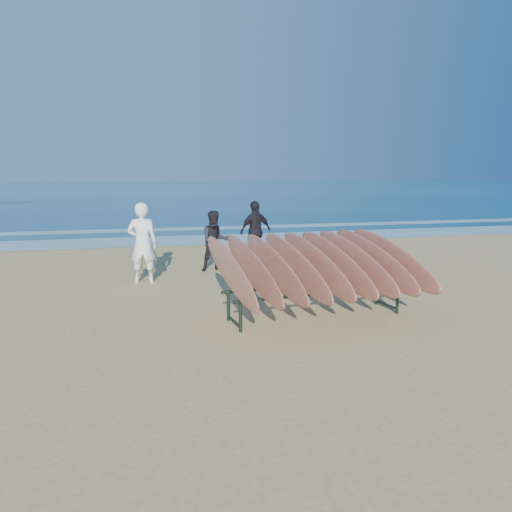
# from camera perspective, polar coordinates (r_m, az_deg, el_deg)

# --- Properties ---
(ground) EXTENTS (120.00, 120.00, 0.00)m
(ground) POSITION_cam_1_polar(r_m,az_deg,el_deg) (8.78, 1.26, -6.99)
(ground) COLOR tan
(ground) RESTS_ON ground
(ocean) EXTENTS (160.00, 160.00, 0.00)m
(ocean) POSITION_cam_1_polar(r_m,az_deg,el_deg) (63.20, -11.96, 7.33)
(ocean) COLOR navy
(ocean) RESTS_ON ground
(foam_near) EXTENTS (160.00, 160.00, 0.00)m
(foam_near) POSITION_cam_1_polar(r_m,az_deg,el_deg) (18.42, -6.88, 1.86)
(foam_near) COLOR white
(foam_near) RESTS_ON ground
(foam_far) EXTENTS (160.00, 160.00, 0.00)m
(foam_far) POSITION_cam_1_polar(r_m,az_deg,el_deg) (21.87, -8.01, 3.09)
(foam_far) COLOR white
(foam_far) RESTS_ON ground
(surfboard_rack) EXTENTS (3.47, 3.16, 1.54)m
(surfboard_rack) POSITION_cam_1_polar(r_m,az_deg,el_deg) (8.63, 6.84, -0.98)
(surfboard_rack) COLOR black
(surfboard_rack) RESTS_ON ground
(person_white) EXTENTS (0.74, 0.56, 1.83)m
(person_white) POSITION_cam_1_polar(r_m,az_deg,el_deg) (11.48, -12.86, 1.45)
(person_white) COLOR white
(person_white) RESTS_ON ground
(person_dark_a) EXTENTS (0.79, 0.64, 1.53)m
(person_dark_a) POSITION_cam_1_polar(r_m,az_deg,el_deg) (12.62, -4.67, 1.71)
(person_dark_a) COLOR black
(person_dark_a) RESTS_ON ground
(person_dark_b) EXTENTS (1.07, 0.72, 1.68)m
(person_dark_b) POSITION_cam_1_polar(r_m,az_deg,el_deg) (14.02, -0.05, 2.88)
(person_dark_b) COLOR black
(person_dark_b) RESTS_ON ground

